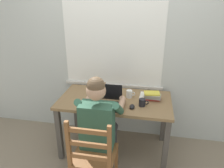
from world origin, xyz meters
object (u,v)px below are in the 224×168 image
at_px(wooden_chair, 93,157).
at_px(laptop, 107,100).
at_px(seated_person, 100,122).
at_px(book_stack_main, 152,96).
at_px(landscape_photo_print, 98,95).
at_px(desk, 115,107).
at_px(coffee_mug_white, 129,94).
at_px(coffee_mug_dark, 142,103).
at_px(computer_mouse, 132,107).

bearing_deg(wooden_chair, laptop, 87.65).
relative_size(seated_person, book_stack_main, 5.74).
bearing_deg(book_stack_main, laptop, -156.78).
xyz_separation_m(seated_person, landscape_photo_print, (-0.14, 0.51, 0.07)).
bearing_deg(laptop, landscape_photo_print, 125.56).
bearing_deg(desk, coffee_mug_white, 25.73).
xyz_separation_m(seated_person, coffee_mug_white, (0.26, 0.51, 0.12)).
xyz_separation_m(coffee_mug_dark, landscape_photo_print, (-0.57, 0.20, -0.04)).
height_order(seated_person, computer_mouse, seated_person).
bearing_deg(desk, wooden_chair, -97.19).
xyz_separation_m(wooden_chair, coffee_mug_white, (0.26, 0.79, 0.34)).
distance_m(desk, laptop, 0.23).
height_order(wooden_chair, coffee_mug_white, wooden_chair).
bearing_deg(wooden_chair, coffee_mug_dark, 54.33).
bearing_deg(wooden_chair, seated_person, 90.00).
distance_m(coffee_mug_white, coffee_mug_dark, 0.26).
bearing_deg(landscape_photo_print, coffee_mug_dark, -38.66).
bearing_deg(laptop, seated_person, -94.69).
xyz_separation_m(coffee_mug_dark, book_stack_main, (0.11, 0.18, 0.01)).
bearing_deg(computer_mouse, desk, 141.50).
xyz_separation_m(computer_mouse, landscape_photo_print, (-0.46, 0.26, -0.02)).
xyz_separation_m(wooden_chair, coffee_mug_dark, (0.43, 0.60, 0.34)).
bearing_deg(laptop, wooden_chair, -92.35).
height_order(laptop, landscape_photo_print, laptop).
bearing_deg(seated_person, landscape_photo_print, 105.62).
height_order(wooden_chair, landscape_photo_print, wooden_chair).
distance_m(computer_mouse, landscape_photo_print, 0.53).
relative_size(seated_person, landscape_photo_print, 9.48).
xyz_separation_m(wooden_chair, book_stack_main, (0.54, 0.78, 0.34)).
bearing_deg(landscape_photo_print, laptop, -74.26).
xyz_separation_m(desk, wooden_chair, (-0.09, -0.71, -0.19)).
bearing_deg(laptop, desk, 66.12).
distance_m(laptop, coffee_mug_white, 0.33).
height_order(coffee_mug_white, coffee_mug_dark, coffee_mug_white).
distance_m(laptop, computer_mouse, 0.30).
relative_size(laptop, coffee_mug_white, 2.98).
relative_size(laptop, book_stack_main, 1.54).
bearing_deg(coffee_mug_white, wooden_chair, -108.09).
distance_m(computer_mouse, coffee_mug_dark, 0.13).
xyz_separation_m(laptop, computer_mouse, (0.30, -0.03, -0.04)).
xyz_separation_m(wooden_chair, laptop, (0.02, 0.56, 0.35)).
bearing_deg(coffee_mug_dark, landscape_photo_print, 161.15).
distance_m(wooden_chair, book_stack_main, 1.01).
height_order(computer_mouse, coffee_mug_white, coffee_mug_white).
distance_m(desk, landscape_photo_print, 0.27).
relative_size(seated_person, coffee_mug_white, 11.12).
relative_size(desk, computer_mouse, 13.68).
bearing_deg(coffee_mug_dark, book_stack_main, 58.96).
relative_size(desk, landscape_photo_print, 10.52).
height_order(desk, computer_mouse, computer_mouse).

